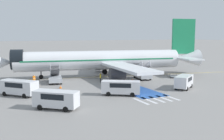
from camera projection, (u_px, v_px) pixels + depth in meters
name	position (u px, v px, depth m)	size (l,w,h in m)	color
ground_plane	(103.00, 76.00, 53.58)	(600.00, 600.00, 0.00)	gray
apron_leadline_yellow	(100.00, 77.00, 52.53)	(0.20, 76.59, 0.01)	gold
apron_stand_patch_blue	(141.00, 92.00, 38.97)	(4.50, 8.28, 0.01)	#2856A8
apron_walkway_bar_0	(141.00, 101.00, 33.32)	(0.44, 3.60, 0.01)	silver
apron_walkway_bar_1	(149.00, 100.00, 33.84)	(0.44, 3.60, 0.01)	silver
apron_walkway_bar_2	(156.00, 99.00, 34.36)	(0.44, 3.60, 0.01)	silver
apron_walkway_bar_3	(164.00, 98.00, 34.88)	(0.44, 3.60, 0.01)	silver
apron_walkway_bar_4	(171.00, 97.00, 35.40)	(0.44, 3.60, 0.01)	silver
airliner	(103.00, 60.00, 52.24)	(42.15, 32.27, 11.70)	silver
boarding_stairs_forward	(55.00, 77.00, 45.99)	(3.14, 5.51, 3.60)	#ADB2BA
boarding_stairs_aft	(142.00, 74.00, 49.94)	(3.14, 5.51, 3.62)	#ADB2BA
fuel_tanker	(92.00, 57.00, 77.70)	(3.48, 9.00, 3.54)	#38383D
service_van_0	(184.00, 81.00, 41.11)	(4.84, 4.14, 2.04)	silver
service_van_1	(18.00, 87.00, 36.22)	(5.11, 5.32, 2.16)	silver
service_van_2	(56.00, 98.00, 29.74)	(5.05, 4.72, 2.11)	silver
service_van_3	(121.00, 87.00, 36.49)	(5.43, 4.36, 2.03)	silver
baggage_cart	(173.00, 76.00, 51.84)	(2.68, 3.00, 0.87)	gray
ground_crew_0	(100.00, 77.00, 46.22)	(0.41, 0.49, 1.67)	black
ground_crew_1	(34.00, 79.00, 43.66)	(0.49, 0.40, 1.80)	black
ground_crew_2	(113.00, 74.00, 50.00)	(0.30, 0.46, 1.75)	#191E38
traffic_cone_0	(132.00, 80.00, 46.98)	(0.45, 0.45, 0.50)	orange
traffic_cone_1	(61.00, 87.00, 41.37)	(0.46, 0.46, 0.51)	orange
traffic_cone_2	(105.00, 84.00, 43.01)	(0.53, 0.53, 0.59)	orange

